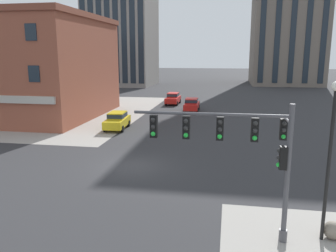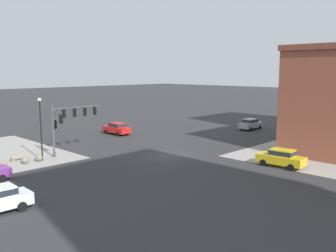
# 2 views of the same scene
# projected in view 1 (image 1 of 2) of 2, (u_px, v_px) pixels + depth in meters

# --- Properties ---
(ground_plane) EXTENTS (320.00, 320.00, 0.00)m
(ground_plane) POSITION_uv_depth(u_px,v_px,m) (133.00, 166.00, 22.97)
(ground_plane) COLOR #2D2D30
(sidewalk_far_corner) EXTENTS (32.00, 32.00, 0.02)m
(sidewalk_far_corner) POSITION_uv_depth(u_px,v_px,m) (28.00, 110.00, 45.63)
(sidewalk_far_corner) COLOR gray
(sidewalk_far_corner) RESTS_ON ground
(traffic_signal_main) EXTENTS (6.15, 2.09, 5.52)m
(traffic_signal_main) POSITION_uv_depth(u_px,v_px,m) (246.00, 147.00, 13.41)
(traffic_signal_main) COLOR #4C4C51
(traffic_signal_main) RESTS_ON ground
(bollard_sphere_curb_a) EXTENTS (0.73, 0.73, 0.73)m
(bollard_sphere_curb_a) POSITION_uv_depth(u_px,v_px,m) (333.00, 230.00, 13.87)
(bollard_sphere_curb_a) COLOR gray
(bollard_sphere_curb_a) RESTS_ON ground
(street_lamp_corner_near) EXTENTS (0.36, 0.36, 6.33)m
(street_lamp_corner_near) POSITION_uv_depth(u_px,v_px,m) (331.00, 146.00, 13.10)
(street_lamp_corner_near) COLOR black
(street_lamp_corner_near) RESTS_ON ground
(car_main_northbound_near) EXTENTS (2.09, 4.50, 1.68)m
(car_main_northbound_near) POSITION_uv_depth(u_px,v_px,m) (117.00, 120.00, 34.08)
(car_main_northbound_near) COLOR gold
(car_main_northbound_near) RESTS_ON ground
(car_main_southbound_far) EXTENTS (1.93, 4.42, 1.68)m
(car_main_southbound_far) POSITION_uv_depth(u_px,v_px,m) (173.00, 98.00, 50.91)
(car_main_southbound_far) COLOR red
(car_main_southbound_far) RESTS_ON ground
(car_cross_westbound) EXTENTS (1.96, 4.43, 1.68)m
(car_cross_westbound) POSITION_uv_depth(u_px,v_px,m) (192.00, 104.00, 44.73)
(car_cross_westbound) COLOR red
(car_cross_westbound) RESTS_ON ground
(storefront_block_near_corner) EXTENTS (19.77, 17.61, 11.65)m
(storefront_block_near_corner) POSITION_uv_depth(u_px,v_px,m) (17.00, 66.00, 40.93)
(storefront_block_near_corner) COLOR brown
(storefront_block_near_corner) RESTS_ON ground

